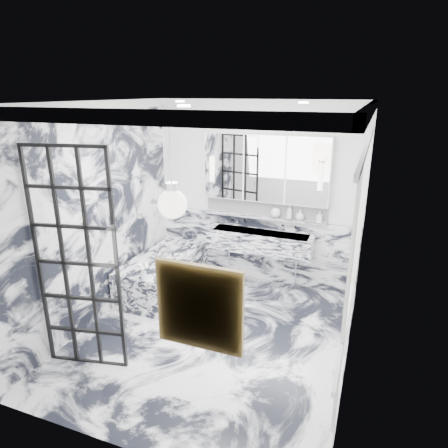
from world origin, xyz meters
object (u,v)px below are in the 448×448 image
at_px(trough_sink, 260,241).
at_px(mirror_cabinet, 265,169).
at_px(crittall_door, 77,263).
at_px(bathtub, 164,272).

relative_size(trough_sink, mirror_cabinet, 0.84).
xyz_separation_m(crittall_door, bathtub, (-0.07, 1.86, -0.93)).
bearing_deg(crittall_door, bathtub, 80.40).
distance_m(crittall_door, trough_sink, 2.85).
relative_size(crittall_door, bathtub, 1.47).
bearing_deg(bathtub, crittall_door, -87.96).
bearing_deg(mirror_cabinet, crittall_door, -115.11).
height_order(crittall_door, mirror_cabinet, crittall_door).
height_order(trough_sink, bathtub, trough_sink).
distance_m(trough_sink, bathtub, 1.55).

